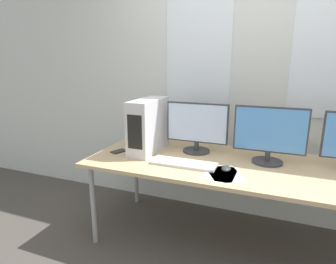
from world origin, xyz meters
name	(u,v)px	position (x,y,z in m)	size (l,w,h in m)	color
wall_back	(259,74)	(0.00, 1.03, 1.35)	(8.00, 0.07, 2.70)	silver
desk	(246,169)	(0.00, 0.45, 0.67)	(2.44, 0.90, 0.71)	tan
pc_tower	(149,125)	(-0.83, 0.50, 0.93)	(0.18, 0.50, 0.45)	silver
monitor_main	(197,127)	(-0.44, 0.62, 0.93)	(0.52, 0.23, 0.42)	#333338
monitor_right_near	(270,134)	(0.14, 0.56, 0.93)	(0.52, 0.23, 0.43)	#333338
keyboard	(183,163)	(-0.44, 0.28, 0.72)	(0.49, 0.17, 0.02)	silver
mouse	(226,169)	(-0.12, 0.27, 0.73)	(0.06, 0.10, 0.03)	#2D2D2D
cell_phone	(119,151)	(-1.06, 0.37, 0.71)	(0.12, 0.15, 0.01)	#232328
paper_sheet_left	(220,173)	(-0.15, 0.21, 0.71)	(0.22, 0.30, 0.00)	white
paper_sheet_front	(225,174)	(-0.12, 0.21, 0.71)	(0.32, 0.36, 0.00)	white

